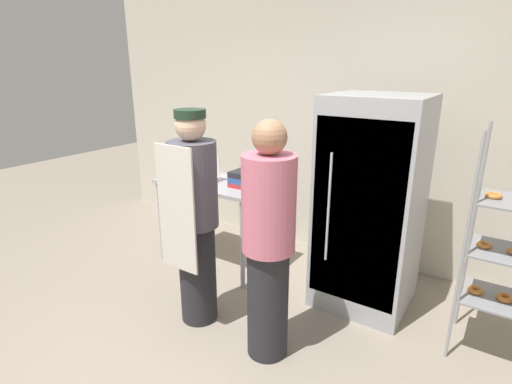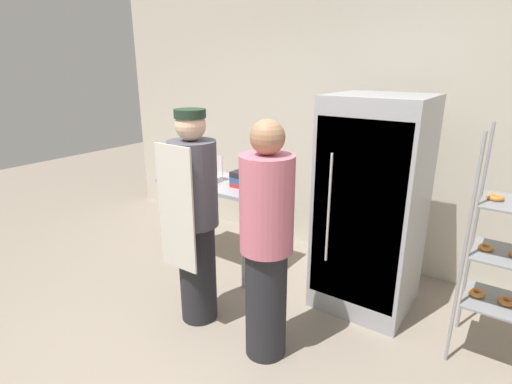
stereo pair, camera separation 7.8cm
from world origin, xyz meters
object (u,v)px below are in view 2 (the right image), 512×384
Objects in this scene: refrigerator at (371,206)px; binder_stack at (248,179)px; blender_pitcher at (206,163)px; person_customer at (266,244)px; donut_box at (205,176)px; person_baker at (195,217)px.

refrigerator reaches higher than binder_stack.
blender_pitcher is 0.15× the size of person_customer.
blender_pitcher is at bearing 144.56° from person_customer.
refrigerator is 1.17m from binder_stack.
refrigerator is at bearing 0.04° from blender_pitcher.
person_customer is (1.46, -1.04, -0.14)m from blender_pitcher.
refrigerator is at bearing 71.34° from person_customer.
donut_box reaches higher than binder_stack.
person_baker is at bearing 177.15° from person_customer.
binder_stack is (0.65, -0.14, -0.04)m from blender_pitcher.
person_baker reaches higher than person_customer.
refrigerator is 6.28× the size of binder_stack.
person_customer is (0.81, -0.90, -0.11)m from binder_stack.
donut_box is 1.15× the size of blender_pitcher.
binder_stack is at bearing -172.94° from refrigerator.
refrigerator is 1.45m from person_baker.
donut_box is (-1.63, -0.23, 0.05)m from refrigerator.
blender_pitcher is at bearing 167.68° from binder_stack.
donut_box is at bearing -51.42° from blender_pitcher.
donut_box is at bearing -171.95° from refrigerator.
donut_box is 1.51m from person_customer.
person_baker is 0.69m from person_customer.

